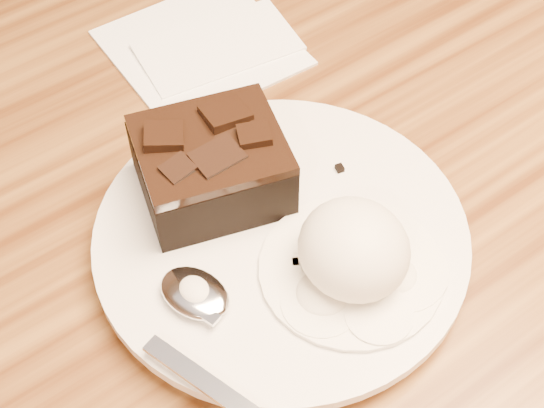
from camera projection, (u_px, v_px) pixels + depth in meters
dining_table at (333, 407)px, 0.89m from camera, size 1.20×0.80×0.75m
plate at (281, 242)px, 0.55m from camera, size 0.24×0.24×0.02m
brownie at (212, 170)px, 0.55m from camera, size 0.11×0.10×0.04m
ice_cream_scoop at (354, 249)px, 0.51m from camera, size 0.07×0.07×0.06m
melt_puddle at (351, 270)px, 0.53m from camera, size 0.12×0.12×0.00m
spoon at (195, 295)px, 0.51m from camera, size 0.09×0.19×0.01m
napkin at (201, 46)px, 0.68m from camera, size 0.14×0.14×0.01m
crumb_a at (340, 168)px, 0.58m from camera, size 0.01×0.01×0.00m
crumb_b at (309, 238)px, 0.54m from camera, size 0.01×0.01×0.00m
crumb_c at (295, 263)px, 0.53m from camera, size 0.01×0.01×0.00m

